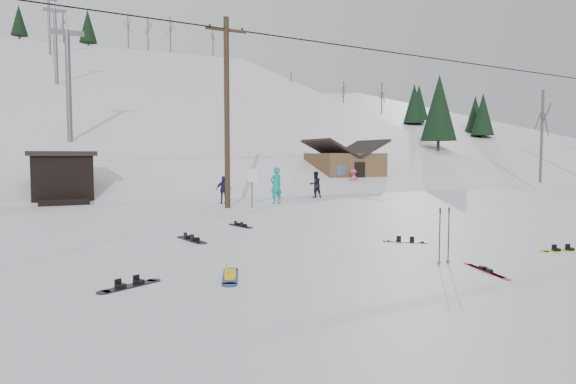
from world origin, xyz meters
name	(u,v)px	position (x,y,z in m)	size (l,w,h in m)	color
ground	(355,270)	(0.00, 0.00, 0.00)	(200.00, 200.00, 0.00)	silver
ski_slope	(98,277)	(0.00, 55.00, -12.00)	(60.00, 75.00, 45.00)	silver
ridge_right	(382,250)	(38.00, 50.00, -11.00)	(34.00, 85.00, 36.00)	silver
treeline_right	(409,176)	(36.00, 42.00, 0.00)	(20.00, 60.00, 10.00)	black
treeline_crest	(76,171)	(0.00, 86.00, 0.00)	(50.00, 6.00, 10.00)	black
utility_pole	(227,110)	(2.00, 14.00, 4.68)	(2.00, 0.26, 9.00)	#3A2819
trail_sign	(252,181)	(3.10, 13.58, 1.27)	(0.50, 0.09, 1.85)	#595B60
lift_hut	(62,177)	(-5.00, 20.94, 1.36)	(3.40, 4.10, 2.75)	black
lift_tower_near	(68,79)	(-4.00, 30.00, 7.86)	(2.20, 0.36, 8.00)	#595B60
lift_tower_mid	(56,42)	(-4.00, 50.00, 14.36)	(2.20, 0.36, 8.00)	#595B60
lift_tower_far	(49,23)	(-4.00, 70.00, 20.86)	(2.20, 0.36, 8.00)	#595B60
cabin	(345,169)	(15.00, 24.00, 1.48)	(5.39, 4.40, 3.77)	brown
hero_snowboard	(230,276)	(-2.71, 0.52, 0.03)	(0.78, 1.54, 0.11)	navy
hero_skis	(486,270)	(2.42, -1.40, 0.03)	(0.55, 1.66, 0.09)	red
ski_poles	(444,236)	(2.09, -0.47, 0.67)	(0.36, 0.10, 1.32)	black
board_scatter_a	(130,285)	(-4.68, 0.65, 0.03)	(1.27, 0.77, 0.10)	black
board_scatter_b	(192,239)	(-2.16, 5.41, 0.03)	(0.53, 1.65, 0.12)	black
board_scatter_d	(405,241)	(3.31, 2.38, 0.02)	(1.02, 0.93, 0.09)	black
board_scatter_e	(563,250)	(6.06, -0.59, 0.02)	(1.35, 0.54, 0.10)	#E7FF1C
board_scatter_f	(241,226)	(0.22, 7.62, 0.03)	(0.49, 1.41, 0.10)	black
skier_teal	(276,185)	(5.01, 14.97, 0.95)	(0.70, 0.46, 1.91)	#0D8A7E
skier_dark	(315,185)	(8.80, 17.54, 0.78)	(0.76, 0.59, 1.57)	black
skier_pink	(353,180)	(14.06, 21.42, 0.78)	(1.01, 0.58, 1.57)	#CB4768
skier_navy	(224,190)	(2.56, 16.19, 0.72)	(0.85, 0.35, 1.44)	#19173A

